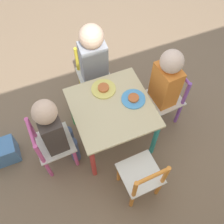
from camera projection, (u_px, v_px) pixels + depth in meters
name	position (u px, v px, depth m)	size (l,w,h in m)	color
ground_plane	(112.00, 137.00, 2.21)	(6.00, 6.00, 0.00)	#7F664C
kids_table	(112.00, 112.00, 1.88)	(0.55, 0.55, 0.46)	beige
chair_purple	(166.00, 98.00, 2.10)	(0.28, 0.28, 0.53)	silver
chair_yellow	(94.00, 75.00, 2.22)	(0.27, 0.27, 0.53)	silver
chair_pink	(51.00, 145.00, 1.88)	(0.27, 0.27, 0.53)	silver
chair_orange	(142.00, 177.00, 1.76)	(0.27, 0.27, 0.53)	silver
child_left	(164.00, 85.00, 1.90)	(0.22, 0.21, 0.79)	#7A6B5B
child_front	(94.00, 61.00, 2.00)	(0.21, 0.23, 0.81)	#4C608E
child_right	(55.00, 130.00, 1.73)	(0.21, 0.21, 0.76)	#4C608E
plate_left	(133.00, 99.00, 1.84)	(0.17, 0.17, 0.03)	#4C9EE0
plate_front	(104.00, 89.00, 1.89)	(0.18, 0.18, 0.03)	#EADB66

